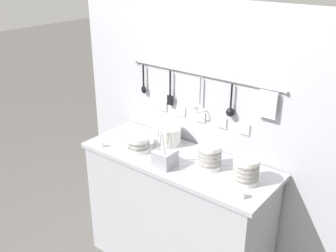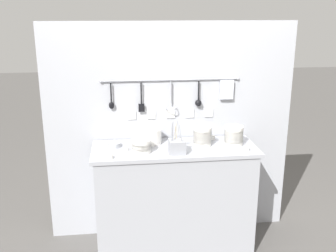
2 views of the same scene
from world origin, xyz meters
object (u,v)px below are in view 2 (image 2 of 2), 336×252
(cup_centre, at_px, (247,148))
(cup_front_right, at_px, (213,138))
(cup_edge_near, at_px, (111,156))
(cup_edge_far, at_px, (126,149))
(bowl_stack_wide_centre, at_px, (234,135))
(cutlery_caddy, at_px, (177,146))
(steel_mixing_bowl, at_px, (115,145))
(bowl_stack_short_front, at_px, (202,136))
(bowl_stack_tall_left, at_px, (142,146))
(plate_stack, at_px, (150,136))

(cup_centre, distance_m, cup_front_right, 0.36)
(cup_edge_near, bearing_deg, cup_edge_far, 52.95)
(bowl_stack_wide_centre, height_order, cutlery_caddy, cutlery_caddy)
(steel_mixing_bowl, bearing_deg, bowl_stack_short_front, -4.02)
(cutlery_caddy, bearing_deg, cup_centre, -1.34)
(bowl_stack_tall_left, bearing_deg, bowl_stack_wide_centre, 6.42)
(bowl_stack_tall_left, xyz_separation_m, cup_edge_near, (-0.24, -0.11, -0.03))
(cutlery_caddy, relative_size, cup_centre, 6.86)
(cup_edge_far, relative_size, cup_front_right, 1.00)
(cup_edge_near, bearing_deg, cup_front_right, 21.77)
(cup_edge_far, bearing_deg, bowl_stack_tall_left, -20.31)
(bowl_stack_tall_left, height_order, cup_centre, bowl_stack_tall_left)
(steel_mixing_bowl, xyz_separation_m, cup_front_right, (0.83, 0.08, 0.00))
(cup_edge_far, bearing_deg, cutlery_caddy, -14.29)
(cup_centre, height_order, cup_edge_far, same)
(bowl_stack_short_front, height_order, cup_edge_near, bowl_stack_short_front)
(plate_stack, bearing_deg, cup_centre, -20.32)
(plate_stack, bearing_deg, cup_edge_far, -140.19)
(bowl_stack_tall_left, height_order, cutlery_caddy, cutlery_caddy)
(cup_edge_near, bearing_deg, plate_stack, 45.49)
(bowl_stack_tall_left, relative_size, cup_edge_near, 4.04)
(cutlery_caddy, height_order, cup_centre, cutlery_caddy)
(bowl_stack_wide_centre, distance_m, cutlery_caddy, 0.51)
(steel_mixing_bowl, height_order, cutlery_caddy, cutlery_caddy)
(bowl_stack_tall_left, xyz_separation_m, steel_mixing_bowl, (-0.21, 0.15, -0.04))
(bowl_stack_short_front, height_order, cutlery_caddy, cutlery_caddy)
(bowl_stack_tall_left, height_order, cup_edge_far, bowl_stack_tall_left)
(bowl_stack_tall_left, height_order, cup_front_right, bowl_stack_tall_left)
(steel_mixing_bowl, bearing_deg, cutlery_caddy, -23.31)
(cup_edge_far, distance_m, cup_edge_near, 0.20)
(cup_centre, relative_size, cup_edge_near, 1.00)
(cup_centre, bearing_deg, cup_edge_near, -177.55)
(bowl_stack_short_front, bearing_deg, bowl_stack_tall_left, -168.56)
(steel_mixing_bowl, relative_size, cup_edge_near, 2.86)
(steel_mixing_bowl, distance_m, cup_centre, 1.05)
(bowl_stack_short_front, relative_size, cutlery_caddy, 0.63)
(cutlery_caddy, bearing_deg, bowl_stack_tall_left, 168.53)
(plate_stack, xyz_separation_m, cutlery_caddy, (0.19, -0.26, -0.01))
(bowl_stack_wide_centre, xyz_separation_m, cup_centre, (0.07, -0.15, -0.06))
(bowl_stack_tall_left, bearing_deg, plate_stack, 69.52)
(cutlery_caddy, relative_size, cup_edge_far, 6.86)
(bowl_stack_tall_left, distance_m, cutlery_caddy, 0.27)
(bowl_stack_short_front, xyz_separation_m, cup_edge_near, (-0.74, -0.21, -0.06))
(cup_edge_far, height_order, cup_edge_near, same)
(steel_mixing_bowl, bearing_deg, cup_edge_near, -96.09)
(bowl_stack_wide_centre, xyz_separation_m, plate_stack, (-0.68, 0.12, -0.02))
(bowl_stack_wide_centre, distance_m, bowl_stack_short_front, 0.26)
(steel_mixing_bowl, bearing_deg, plate_stack, 11.43)
(bowl_stack_wide_centre, height_order, cup_front_right, bowl_stack_wide_centre)
(cup_centre, bearing_deg, bowl_stack_short_front, 152.61)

